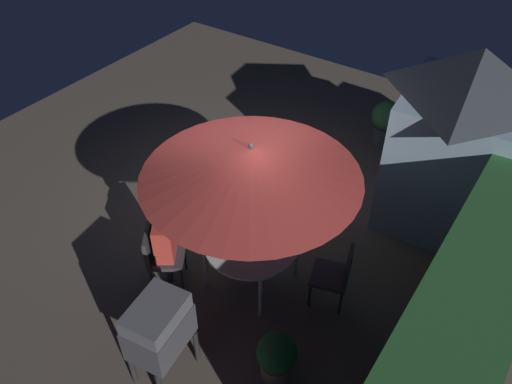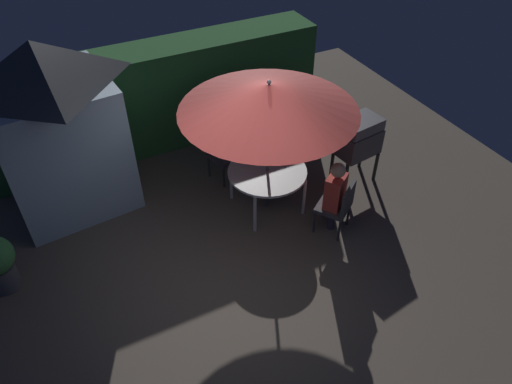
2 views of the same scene
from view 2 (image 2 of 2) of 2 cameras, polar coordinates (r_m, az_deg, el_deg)
The scene contains 10 objects.
ground_plane at distance 7.12m, azimuth -2.05°, elevation -8.14°, with size 11.00×11.00×0.00m, color brown.
hedge_backdrop at distance 9.16m, azimuth -11.76°, elevation 10.94°, with size 6.23×0.88×1.88m.
garden_shed at distance 7.86m, azimuth -22.67°, elevation 7.15°, with size 2.01×1.88×2.75m.
patio_table at distance 7.52m, azimuth 1.35°, elevation 2.23°, with size 1.24×1.24×0.73m.
patio_umbrella at distance 6.78m, azimuth 1.52°, elevation 11.13°, with size 2.59×2.59×2.28m.
bbq_grill at distance 8.19m, azimuth 12.04°, elevation 6.32°, with size 0.76×0.59×1.20m.
chair_near_shed at distance 7.29m, azimuth 9.80°, elevation -1.55°, with size 0.64×0.64×0.90m.
chair_far_side at distance 8.30m, azimuth -4.16°, elevation 4.93°, with size 0.57×0.58×0.90m.
potted_plant_by_shed at distance 8.85m, azimuth 3.91°, elevation 6.14°, with size 0.47×0.47×0.66m.
person_in_red at distance 7.14m, azimuth 9.40°, elevation 0.23°, with size 0.42×0.39×1.26m.
Camera 2 is at (-1.89, -4.30, 5.35)m, focal length 33.72 mm.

